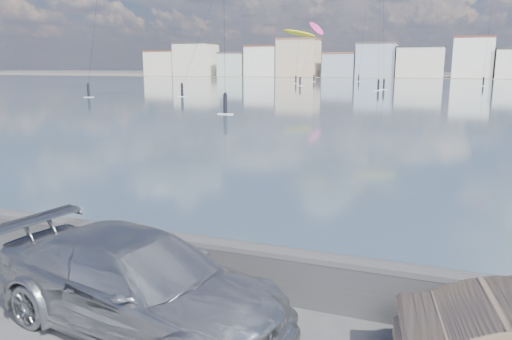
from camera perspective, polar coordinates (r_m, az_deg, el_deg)
The scene contains 7 objects.
bay_water at distance 97.33m, azimuth 18.54°, elevation 8.71°, with size 500.00×177.00×0.00m, color #2F4754.
far_shore_strip at distance 205.72m, azimuth 20.12°, elevation 9.96°, with size 500.00×60.00×0.00m, color #4C473D.
seawall at distance 10.29m, azimuth -7.95°, elevation -9.85°, with size 400.00×0.36×1.08m.
far_buildings at distance 191.66m, azimuth 20.54°, elevation 11.64°, with size 240.79×13.26×14.60m.
car_silver at distance 8.76m, azimuth -13.17°, elevation -12.44°, with size 2.26×5.57×1.62m, color #A9ABB1.
kitesurfer_6 at distance 124.56m, azimuth 6.87°, elevation 15.71°, with size 6.88×19.88×15.36m.
kitesurfer_9 at distance 135.57m, azimuth 4.93°, elevation 15.24°, with size 9.54×14.14×14.34m.
Camera 1 is at (4.72, -5.62, 4.37)m, focal length 35.00 mm.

